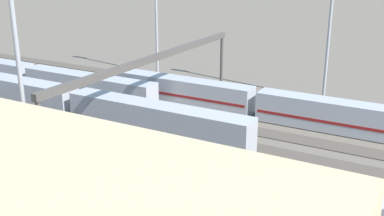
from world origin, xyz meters
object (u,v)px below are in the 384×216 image
train_on_track_3 (31,77)px  train_on_track_2 (330,114)px  train_on_track_5 (76,109)px  signal_gantry (155,63)px  train_on_track_7 (17,136)px

train_on_track_3 → train_on_track_2: bearing=-173.9°
train_on_track_3 → train_on_track_5: (-18.81, 10.00, 0.61)m
signal_gantry → train_on_track_5: bearing=47.2°
train_on_track_7 → train_on_track_2: (-26.93, -25.00, -0.53)m
train_on_track_2 → train_on_track_5: train_on_track_5 is taller
train_on_track_3 → train_on_track_2: (-46.64, -5.00, 0.08)m
train_on_track_5 → signal_gantry: bearing=-132.8°
train_on_track_7 → train_on_track_5: same height
train_on_track_7 → train_on_track_3: bearing=-45.4°
train_on_track_7 → train_on_track_2: train_on_track_7 is taller
train_on_track_3 → signal_gantry: size_ratio=1.18×
train_on_track_7 → train_on_track_2: size_ratio=1.44×
train_on_track_3 → train_on_track_7: bearing=134.6°
train_on_track_2 → train_on_track_3: bearing=6.1°
train_on_track_3 → train_on_track_2: 46.90m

